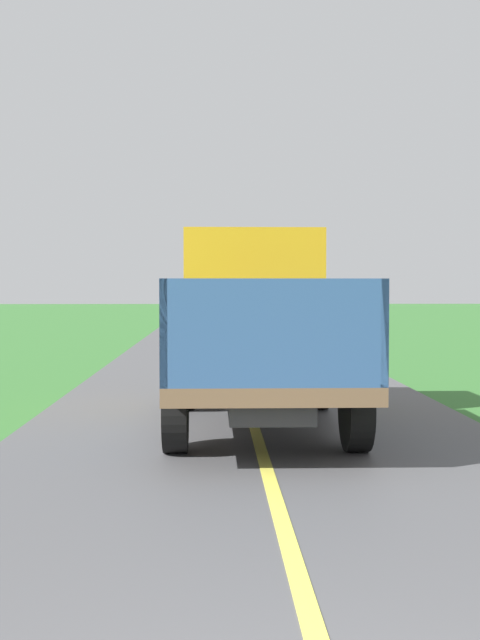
{
  "coord_description": "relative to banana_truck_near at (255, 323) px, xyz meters",
  "views": [
    {
      "loc": [
        -0.55,
        -2.43,
        1.98
      ],
      "look_at": [
        -0.07,
        12.57,
        1.4
      ],
      "focal_mm": 46.23,
      "sensor_mm": 36.0,
      "label": 1
    }
  ],
  "objects": [
    {
      "name": "banana_truck_near",
      "position": [
        0.0,
        0.0,
        0.0
      ],
      "size": [
        2.38,
        5.82,
        2.8
      ],
      "color": "#2D2D30",
      "rests_on": "road_surface"
    }
  ]
}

